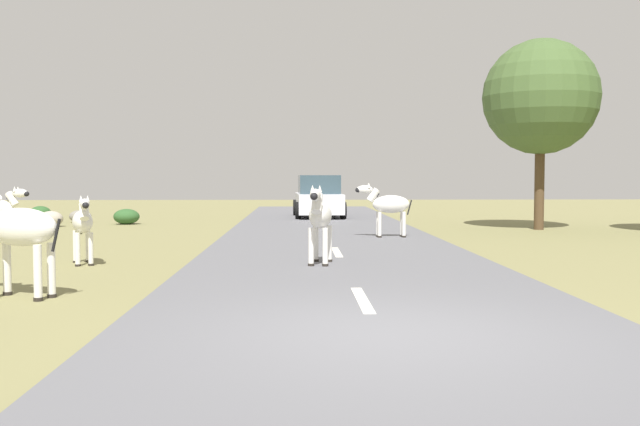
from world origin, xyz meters
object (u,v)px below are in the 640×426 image
object	(u,v)px
zebra_1	(83,223)
bush_1	(40,212)
zebra_3	(15,228)
zebra_0	(320,217)
rock_2	(51,219)
car_0	(319,198)
bush_0	(127,217)
rock_3	(80,216)
tree_3	(541,97)
zebra_2	(388,205)

from	to	relation	value
zebra_1	bush_1	world-z (taller)	zebra_1
zebra_3	bush_1	distance (m)	20.72
zebra_0	rock_2	size ratio (longest dim) A/B	1.97
car_0	zebra_3	bearing A→B (deg)	-106.55
zebra_3	bush_0	distance (m)	15.68
bush_0	bush_1	size ratio (longest dim) A/B	1.12
bush_0	rock_3	xyz separation A→B (m)	(-1.97, 1.00, -0.04)
tree_3	rock_3	distance (m)	17.07
zebra_1	rock_2	distance (m)	11.39
bush_0	rock_2	bearing A→B (deg)	-152.05
zebra_1	tree_3	size ratio (longest dim) A/B	0.23
car_0	tree_3	bearing A→B (deg)	-45.22
zebra_3	bush_1	world-z (taller)	zebra_3
rock_3	zebra_2	bearing A→B (deg)	-34.22
bush_1	car_0	bearing A→B (deg)	-2.69
zebra_2	tree_3	xyz separation A→B (m)	(5.38, 3.23, 3.35)
zebra_2	zebra_3	bearing A→B (deg)	141.76
zebra_0	zebra_2	bearing A→B (deg)	-100.22
zebra_2	rock_3	xyz separation A→B (m)	(-10.69, 7.27, -0.71)
zebra_1	bush_0	xyz separation A→B (m)	(-2.00, 11.75, -0.54)
zebra_2	bush_1	xyz separation A→B (m)	(-13.29, 10.34, -0.70)
zebra_1	tree_3	bearing A→B (deg)	-165.17
car_0	tree_3	xyz separation A→B (m)	(7.00, -6.57, 3.45)
zebra_2	rock_2	world-z (taller)	zebra_2
zebra_2	car_0	bearing A→B (deg)	6.43
bush_0	zebra_2	bearing A→B (deg)	-35.73
rock_2	rock_3	distance (m)	2.24
rock_3	car_0	bearing A→B (deg)	15.52
car_0	bush_1	world-z (taller)	car_0
bush_1	rock_3	bearing A→B (deg)	-49.75
zebra_3	bush_1	xyz separation A→B (m)	(-6.76, 19.57, -0.74)
bush_0	rock_2	distance (m)	2.60
zebra_3	rock_2	distance (m)	14.99
car_0	zebra_0	bearing A→B (deg)	-93.78
zebra_0	zebra_2	xyz separation A→B (m)	(2.09, 5.99, -0.01)
bush_0	bush_1	world-z (taller)	bush_0
rock_2	zebra_2	bearing A→B (deg)	-24.66
zebra_3	bush_0	xyz separation A→B (m)	(-2.19, 15.51, -0.71)
car_0	rock_2	xyz separation A→B (m)	(-9.40, -4.73, -0.57)
zebra_3	rock_3	size ratio (longest dim) A/B	2.07
zebra_1	rock_3	xyz separation A→B (m)	(-3.97, 12.75, -0.59)
bush_1	tree_3	bearing A→B (deg)	-20.85
zebra_0	bush_0	size ratio (longest dim) A/B	1.73
tree_3	bush_0	world-z (taller)	tree_3
zebra_0	zebra_3	xyz separation A→B (m)	(-4.44, -3.24, 0.03)
zebra_0	tree_3	bearing A→B (deg)	-120.02
zebra_1	car_0	distance (m)	16.10
rock_3	zebra_0	bearing A→B (deg)	-57.03
zebra_3	zebra_1	bearing A→B (deg)	20.55
zebra_2	bush_0	size ratio (longest dim) A/B	1.72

